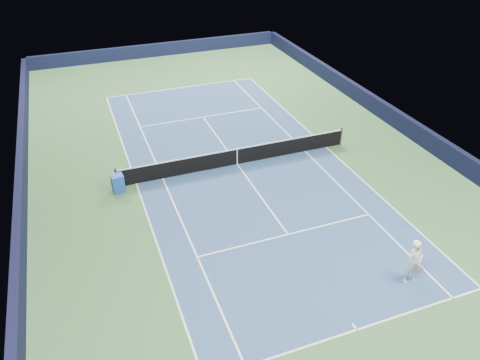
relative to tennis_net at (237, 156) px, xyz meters
name	(u,v)px	position (x,y,z in m)	size (l,w,h in m)	color
ground	(237,164)	(0.00, 0.00, -0.50)	(40.00, 40.00, 0.00)	#335C32
wall_far	(158,50)	(0.00, 19.82, 0.05)	(22.00, 0.35, 1.10)	black
wall_right	(404,124)	(10.82, 0.00, 0.05)	(0.35, 40.00, 1.10)	black
wall_left	(21,196)	(-10.82, 0.00, 0.05)	(0.35, 40.00, 1.10)	black
court_surface	(237,164)	(0.00, 0.00, -0.50)	(10.97, 23.77, 0.01)	navy
baseline_far	(182,88)	(0.00, 11.88, -0.50)	(10.97, 0.08, 0.00)	white
baseline_near	(357,330)	(0.00, -11.88, -0.50)	(10.97, 0.08, 0.00)	white
sideline_doubles_right	(326,147)	(5.49, 0.00, -0.50)	(0.08, 23.77, 0.00)	white
sideline_doubles_left	(136,183)	(-5.49, 0.00, -0.50)	(0.08, 23.77, 0.00)	white
sideline_singles_right	(305,151)	(4.12, 0.00, -0.50)	(0.08, 23.77, 0.00)	white
sideline_singles_left	(163,178)	(-4.12, 0.00, -0.50)	(0.08, 23.77, 0.00)	white
service_line_far	(203,117)	(0.00, 6.40, -0.50)	(8.23, 0.08, 0.00)	white
service_line_near	(288,234)	(0.00, -6.40, -0.50)	(8.23, 0.08, 0.00)	white
center_service_line	(237,164)	(0.00, 0.00, -0.50)	(0.08, 12.80, 0.00)	white
center_mark_far	(182,88)	(0.00, 11.73, -0.50)	(0.08, 0.30, 0.00)	white
center_mark_near	(355,326)	(0.00, -11.73, -0.50)	(0.08, 0.30, 0.00)	white
tennis_net	(237,156)	(0.00, 0.00, 0.00)	(12.90, 0.10, 1.07)	black
sponsor_cube	(118,183)	(-6.40, -0.42, -0.03)	(0.63, 0.58, 0.95)	blue
tennis_player	(414,262)	(3.18, -10.56, 0.46)	(0.85, 1.27, 1.92)	white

